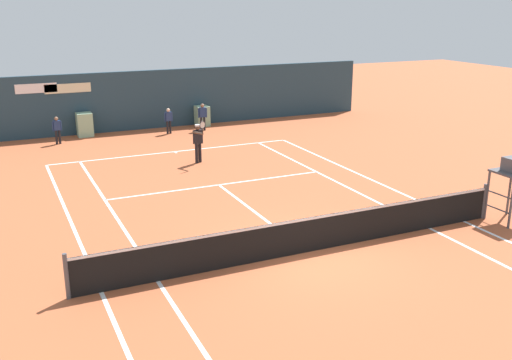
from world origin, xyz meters
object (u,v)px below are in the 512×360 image
(ball_kid_left_post, at_px, (169,119))
(tennis_ball_mid_court, at_px, (161,251))
(player_on_baseline, at_px, (198,140))
(ball_kid_centre_post, at_px, (203,115))
(ball_kid_right_post, at_px, (57,128))

(ball_kid_left_post, xyz_separation_m, tennis_ball_mid_court, (-4.31, -13.74, -0.69))
(player_on_baseline, height_order, tennis_ball_mid_court, player_on_baseline)
(ball_kid_left_post, bearing_deg, ball_kid_centre_post, 175.76)
(ball_kid_right_post, distance_m, ball_kid_centre_post, 6.99)
(ball_kid_centre_post, bearing_deg, ball_kid_right_post, 10.45)
(ball_kid_right_post, height_order, tennis_ball_mid_court, ball_kid_right_post)
(ball_kid_right_post, xyz_separation_m, tennis_ball_mid_court, (0.91, -13.74, -0.69))
(player_on_baseline, relative_size, ball_kid_left_post, 1.43)
(ball_kid_centre_post, distance_m, ball_kid_left_post, 1.77)
(player_on_baseline, relative_size, ball_kid_right_post, 1.43)
(player_on_baseline, xyz_separation_m, tennis_ball_mid_court, (-3.84, -7.97, -0.92))
(ball_kid_right_post, bearing_deg, player_on_baseline, 124.29)
(player_on_baseline, distance_m, tennis_ball_mid_court, 8.90)
(ball_kid_left_post, bearing_deg, player_on_baseline, 81.11)
(player_on_baseline, bearing_deg, ball_kid_right_post, -73.73)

